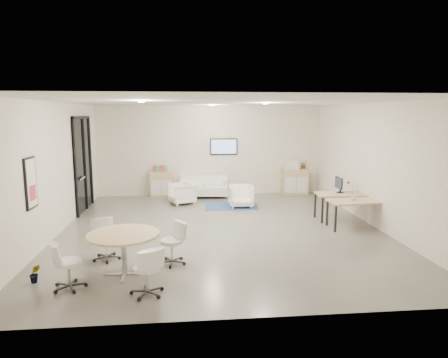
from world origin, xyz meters
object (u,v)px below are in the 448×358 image
loveseat (204,188)px  armchair_right (241,195)px  sideboard_left (162,184)px  desk_front (356,203)px  armchair_left (182,192)px  desk_rear (342,196)px  round_table (123,238)px  sideboard_right (295,182)px

loveseat → armchair_right: 1.97m
sideboard_left → desk_front: sideboard_left is taller
armchair_right → desk_front: 3.72m
loveseat → armchair_left: size_ratio=2.28×
desk_rear → loveseat: bearing=139.9°
desk_front → round_table: bearing=-160.8°
sideboard_right → desk_front: size_ratio=0.65×
sideboard_right → loveseat: size_ratio=0.55×
sideboard_left → loveseat: sideboard_left is taller
round_table → desk_rear: bearing=31.7°
sideboard_left → sideboard_right: size_ratio=0.96×
desk_front → round_table: 6.03m
desk_front → armchair_right: bearing=129.1°
desk_rear → desk_front: desk_rear is taller
desk_rear → round_table: size_ratio=1.12×
sideboard_left → armchair_right: size_ratio=1.18×
armchair_left → desk_front: size_ratio=0.52×
armchair_left → round_table: round_table is taller
sideboard_right → armchair_right: bearing=-141.0°
round_table → loveseat: bearing=75.4°
sideboard_right → armchair_left: 4.27m
armchair_right → armchair_left: bearing=162.1°
armchair_right → round_table: 5.92m
loveseat → desk_front: desk_front is taller
armchair_left → round_table: 5.90m
loveseat → desk_front: size_ratio=1.18×
loveseat → armchair_right: bearing=-51.9°
armchair_right → desk_front: (2.60, -2.64, 0.27)m
loveseat → desk_front: 5.67m
loveseat → round_table: size_ratio=1.32×
sideboard_left → armchair_left: bearing=-58.8°
desk_rear → armchair_left: bearing=154.4°
armchair_left → desk_rear: bearing=39.8°
sideboard_left → armchair_right: (2.59, -1.83, -0.07)m
desk_front → loveseat: bearing=125.2°
armchair_left → armchair_right: 1.97m
loveseat → desk_rear: (3.66, -3.44, 0.33)m
armchair_left → round_table: bearing=-31.3°
loveseat → desk_front: (3.70, -4.28, 0.31)m
desk_rear → sideboard_left: bearing=148.0°
sideboard_right → desk_front: sideboard_right is taller
round_table → armchair_right: bearing=60.9°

